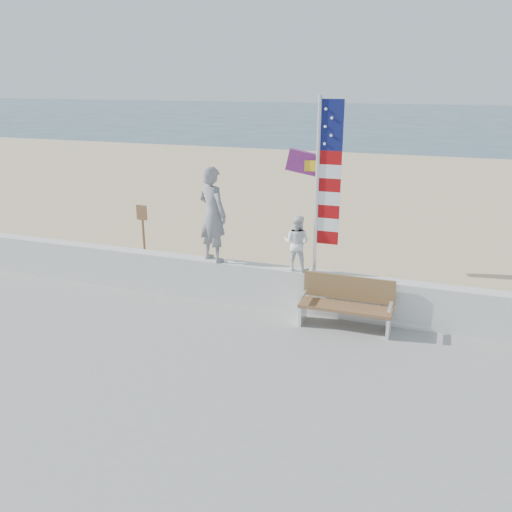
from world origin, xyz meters
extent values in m
plane|color=#2F4D5E|center=(0.00, 0.00, 0.00)|extent=(220.00, 220.00, 0.00)
cube|color=#D1B88B|center=(0.00, 9.00, 0.04)|extent=(90.00, 40.00, 0.08)
cube|color=#9A9A95|center=(0.00, -4.00, 0.13)|extent=(50.00, 12.40, 0.10)
cube|color=silver|center=(0.00, 2.00, 0.63)|extent=(30.00, 0.35, 0.90)
imported|color=gray|center=(-0.86, 2.00, 2.11)|extent=(0.88, 0.76, 2.05)
imported|color=white|center=(1.01, 2.00, 1.66)|extent=(0.60, 0.49, 1.16)
cube|color=brown|center=(2.17, 1.45, 0.62)|extent=(1.80, 0.50, 0.06)
cube|color=olive|center=(2.17, 1.72, 0.93)|extent=(1.80, 0.05, 0.50)
cube|color=white|center=(1.32, 1.45, 0.38)|extent=(0.06, 0.50, 0.40)
cube|color=silver|center=(1.32, 1.40, 0.78)|extent=(0.06, 0.45, 0.05)
cube|color=white|center=(3.02, 1.45, 0.38)|extent=(0.06, 0.50, 0.40)
cube|color=white|center=(3.02, 1.40, 0.78)|extent=(0.06, 0.45, 0.05)
cylinder|color=white|center=(1.40, 2.00, 2.83)|extent=(0.08, 0.08, 3.50)
cube|color=#0F1451|center=(1.64, 2.00, 4.03)|extent=(0.44, 0.02, 0.95)
cube|color=#9E0A0C|center=(1.64, 2.00, 1.84)|extent=(0.44, 0.02, 0.26)
cube|color=white|center=(1.64, 2.00, 2.10)|extent=(0.44, 0.02, 0.26)
cube|color=#9E0A0C|center=(1.64, 2.00, 2.37)|extent=(0.44, 0.02, 0.26)
cube|color=white|center=(1.64, 2.00, 2.63)|extent=(0.44, 0.02, 0.26)
cube|color=#9E0A0C|center=(1.64, 2.00, 2.89)|extent=(0.44, 0.02, 0.26)
cube|color=white|center=(1.64, 2.00, 3.16)|extent=(0.44, 0.02, 0.26)
cube|color=#9E0A0C|center=(1.64, 2.00, 3.42)|extent=(0.44, 0.02, 0.26)
sphere|color=white|center=(1.52, 1.98, 3.68)|extent=(0.06, 0.06, 0.06)
sphere|color=white|center=(1.64, 1.98, 3.84)|extent=(0.06, 0.06, 0.06)
sphere|color=white|center=(1.52, 1.98, 4.00)|extent=(0.06, 0.06, 0.06)
sphere|color=white|center=(1.64, 1.98, 4.16)|extent=(0.06, 0.06, 0.06)
sphere|color=white|center=(1.52, 1.98, 4.32)|extent=(0.06, 0.06, 0.06)
cube|color=red|center=(0.38, 5.06, 2.84)|extent=(1.09, 0.51, 0.72)
cube|color=yellow|center=(0.53, 5.06, 2.79)|extent=(0.37, 0.28, 0.27)
cylinder|color=brown|center=(-4.11, 4.45, 0.68)|extent=(0.07, 0.07, 1.20)
cube|color=brown|center=(-4.11, 4.43, 1.33)|extent=(0.32, 0.03, 0.42)
camera|label=1|loc=(3.80, -8.27, 4.85)|focal=38.00mm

